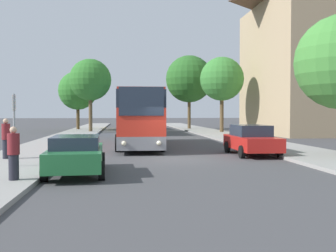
# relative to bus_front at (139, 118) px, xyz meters

# --- Properties ---
(ground_plane) EXTENTS (300.00, 300.00, 0.00)m
(ground_plane) POSITION_rel_bus_front_xyz_m (1.38, -7.15, -1.87)
(ground_plane) COLOR #424244
(ground_plane) RESTS_ON ground
(sidewalk_left) EXTENTS (4.00, 120.00, 0.15)m
(sidewalk_left) POSITION_rel_bus_front_xyz_m (-5.62, -7.15, -1.80)
(sidewalk_left) COLOR gray
(sidewalk_left) RESTS_ON ground_plane
(sidewalk_right) EXTENTS (4.00, 120.00, 0.15)m
(sidewalk_right) POSITION_rel_bus_front_xyz_m (8.38, -7.15, -1.80)
(sidewalk_right) COLOR gray
(sidewalk_right) RESTS_ON ground_plane
(bus_front) EXTENTS (2.97, 11.72, 3.51)m
(bus_front) POSITION_rel_bus_front_xyz_m (0.00, 0.00, 0.00)
(bus_front) COLOR gray
(bus_front) RESTS_ON ground_plane
(bus_middle) EXTENTS (2.84, 10.21, 3.49)m
(bus_middle) POSITION_rel_bus_front_xyz_m (-0.15, 15.54, -0.01)
(bus_middle) COLOR silver
(bus_middle) RESTS_ON ground_plane
(bus_rear) EXTENTS (3.08, 11.72, 3.37)m
(bus_rear) POSITION_rel_bus_front_xyz_m (-0.32, 28.33, -0.07)
(bus_rear) COLOR #2D2D2D
(bus_rear) RESTS_ON ground_plane
(parked_car_left_curb) EXTENTS (2.15, 4.72, 1.37)m
(parked_car_left_curb) POSITION_rel_bus_front_xyz_m (-2.68, -11.30, -1.14)
(parked_car_left_curb) COLOR #236B38
(parked_car_left_curb) RESTS_ON ground_plane
(parked_car_right_near) EXTENTS (2.09, 4.55, 1.55)m
(parked_car_right_near) POSITION_rel_bus_front_xyz_m (5.57, -5.78, -1.07)
(parked_car_right_near) COLOR red
(parked_car_right_near) RESTS_ON ground_plane
(bus_stop_sign) EXTENTS (0.08, 0.45, 2.76)m
(bus_stop_sign) POSITION_rel_bus_front_xyz_m (-5.15, -10.01, -0.02)
(bus_stop_sign) COLOR gray
(bus_stop_sign) RESTS_ON sidewalk_left
(pedestrian_waiting_near) EXTENTS (0.36, 0.36, 1.62)m
(pedestrian_waiting_near) POSITION_rel_bus_front_xyz_m (-4.32, -13.19, -0.91)
(pedestrian_waiting_near) COLOR #23232D
(pedestrian_waiting_near) RESTS_ON sidewalk_left
(pedestrian_waiting_far) EXTENTS (0.36, 0.36, 1.78)m
(pedestrian_waiting_far) POSITION_rel_bus_front_xyz_m (-6.19, -7.42, -0.82)
(pedestrian_waiting_far) COLOR #23232D
(pedestrian_waiting_far) RESTS_ON sidewalk_left
(tree_left_near) EXTENTS (4.81, 4.81, 7.24)m
(tree_left_near) POSITION_rel_bus_front_xyz_m (-6.68, 24.70, 3.10)
(tree_left_near) COLOR #513D23
(tree_left_near) RESTS_ON sidewalk_left
(tree_left_far) EXTENTS (4.59, 4.59, 7.98)m
(tree_left_far) POSITION_rel_bus_front_xyz_m (-4.62, 18.60, 3.94)
(tree_left_far) COLOR brown
(tree_left_far) RESTS_ON sidewalk_left
(tree_right_near) EXTENTS (4.67, 4.67, 8.00)m
(tree_right_near) POSITION_rel_bus_front_xyz_m (9.44, 15.59, 3.92)
(tree_right_near) COLOR brown
(tree_right_near) RESTS_ON sidewalk_right
(tree_right_far) EXTENTS (6.09, 6.09, 9.49)m
(tree_right_far) POSITION_rel_bus_front_xyz_m (7.51, 25.02, 4.71)
(tree_right_far) COLOR brown
(tree_right_far) RESTS_ON sidewalk_right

